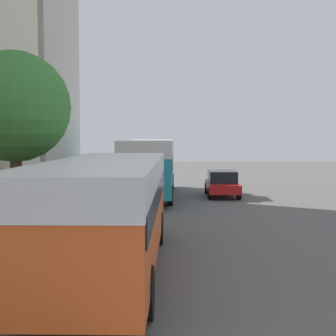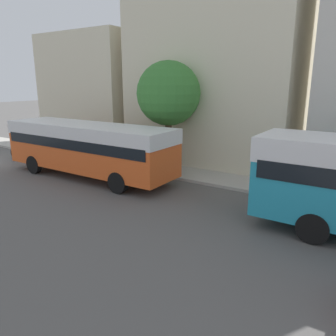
{
  "view_description": "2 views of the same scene",
  "coord_description": "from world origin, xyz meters",
  "views": [
    {
      "loc": [
        -0.23,
        -3.43,
        3.38
      ],
      "look_at": [
        -0.6,
        17.59,
        1.96
      ],
      "focal_mm": 50.0,
      "sensor_mm": 36.0,
      "label": 1
    },
    {
      "loc": [
        9.74,
        20.74,
        4.89
      ],
      "look_at": [
        -1.06,
        13.66,
        1.49
      ],
      "focal_mm": 35.0,
      "sensor_mm": 36.0,
      "label": 2
    }
  ],
  "objects": [
    {
      "name": "bus_lead",
      "position": [
        -1.96,
        8.08,
        1.84
      ],
      "size": [
        2.63,
        9.9,
        2.8
      ],
      "color": "#EA5B23",
      "rests_on": "ground_plane"
    },
    {
      "name": "motorcycle_behind_lead",
      "position": [
        -2.43,
        1.31,
        0.68
      ],
      "size": [
        0.38,
        2.24,
        1.73
      ],
      "color": "#1E2338",
      "rests_on": "ground_plane"
    },
    {
      "name": "building_midblock",
      "position": [
        -9.7,
        11.93,
        6.52
      ],
      "size": [
        6.99,
        10.0,
        13.03
      ],
      "color": "beige",
      "rests_on": "ground_plane"
    },
    {
      "name": "sidewalk",
      "position": [
        -5.1,
        0.0,
        0.07
      ],
      "size": [
        2.2,
        120.0,
        0.15
      ],
      "color": "#B2ADA3",
      "rests_on": "ground_plane"
    },
    {
      "name": "pedestrian_near_curb",
      "position": [
        -4.57,
        9.4,
        1.08
      ],
      "size": [
        0.35,
        0.35,
        1.79
      ],
      "color": "#232838",
      "rests_on": "sidewalk"
    },
    {
      "name": "street_tree",
      "position": [
        -5.21,
        10.97,
        4.27
      ],
      "size": [
        3.42,
        3.42,
        5.86
      ],
      "color": "brown",
      "rests_on": "sidewalk"
    },
    {
      "name": "building_corner",
      "position": [
        -8.73,
        2.18,
        4.13
      ],
      "size": [
        5.07,
        7.66,
        8.27
      ],
      "color": "beige",
      "rests_on": "ground_plane"
    }
  ]
}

